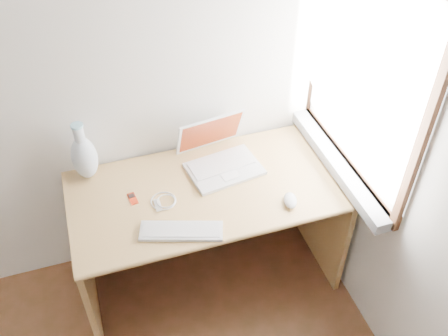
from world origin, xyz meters
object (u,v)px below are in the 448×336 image
object	(u,v)px
laptop	(222,156)
external_keyboard	(181,231)
desk	(203,206)
vase	(84,156)

from	to	relation	value
laptop	external_keyboard	xyz separation A→B (m)	(-0.32, -0.40, -0.05)
external_keyboard	desk	bearing A→B (deg)	77.46
laptop	external_keyboard	distance (m)	0.52
laptop	vase	distance (m)	0.70
laptop	vase	size ratio (longest dim) A/B	1.22
desk	vase	size ratio (longest dim) A/B	4.19
external_keyboard	laptop	bearing A→B (deg)	69.09
external_keyboard	vase	xyz separation A→B (m)	(-0.36, 0.53, 0.13)
laptop	external_keyboard	world-z (taller)	laptop
desk	vase	bearing A→B (deg)	160.87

